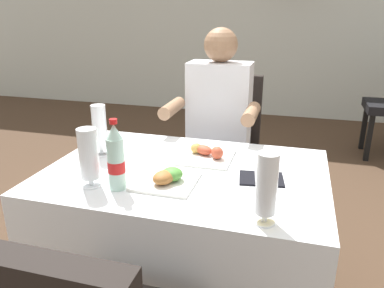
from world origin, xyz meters
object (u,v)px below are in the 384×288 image
object	(u,v)px
plate_near_camera	(167,178)
cola_bottle_primary	(116,159)
beer_glass_right	(266,187)
plate_far_diner	(206,154)
main_dining_table	(186,206)
beer_glass_left	(100,130)
beer_glass_middle	(89,158)
napkin_cutlery_set	(261,178)
chair_far_diner_seat	(222,145)
seated_diner_far	(217,126)

from	to	relation	value
plate_near_camera	cola_bottle_primary	distance (m)	0.21
beer_glass_right	plate_near_camera	bearing A→B (deg)	154.79
plate_far_diner	beer_glass_right	xyz separation A→B (m)	(0.31, -0.48, 0.10)
main_dining_table	beer_glass_left	bearing A→B (deg)	171.60
beer_glass_left	beer_glass_middle	world-z (taller)	beer_glass_left
plate_far_diner	napkin_cutlery_set	world-z (taller)	plate_far_diner
chair_far_diner_seat	plate_far_diner	xyz separation A→B (m)	(0.05, -0.64, 0.18)
chair_far_diner_seat	plate_far_diner	distance (m)	0.67
cola_bottle_primary	beer_glass_left	bearing A→B (deg)	127.81
plate_near_camera	beer_glass_right	bearing A→B (deg)	-25.21
beer_glass_left	napkin_cutlery_set	world-z (taller)	beer_glass_left
plate_near_camera	beer_glass_left	bearing A→B (deg)	152.21
seated_diner_far	napkin_cutlery_set	bearing A→B (deg)	-64.59
main_dining_table	seated_diner_far	world-z (taller)	seated_diner_far
plate_near_camera	beer_glass_middle	world-z (taller)	beer_glass_middle
cola_bottle_primary	chair_far_diner_seat	bearing A→B (deg)	79.36
beer_glass_middle	main_dining_table	bearing A→B (deg)	39.27
main_dining_table	plate_near_camera	world-z (taller)	plate_near_camera
main_dining_table	napkin_cutlery_set	world-z (taller)	napkin_cutlery_set
beer_glass_left	cola_bottle_primary	size ratio (longest dim) A/B	0.87
chair_far_diner_seat	beer_glass_right	distance (m)	1.21
plate_near_camera	main_dining_table	bearing A→B (deg)	78.55
plate_near_camera	plate_far_diner	xyz separation A→B (m)	(0.08, 0.30, -0.00)
main_dining_table	plate_far_diner	xyz separation A→B (m)	(0.05, 0.15, 0.19)
plate_far_diner	beer_glass_left	xyz separation A→B (m)	(-0.47, -0.09, 0.10)
napkin_cutlery_set	cola_bottle_primary	bearing A→B (deg)	-156.24
chair_far_diner_seat	napkin_cutlery_set	world-z (taller)	chair_far_diner_seat
plate_near_camera	beer_glass_right	distance (m)	0.44
plate_far_diner	beer_glass_middle	bearing A→B (deg)	-131.02
plate_far_diner	chair_far_diner_seat	bearing A→B (deg)	94.33
seated_diner_far	plate_far_diner	bearing A→B (deg)	-83.12
chair_far_diner_seat	main_dining_table	bearing A→B (deg)	-90.00
cola_bottle_primary	beer_glass_middle	bearing A→B (deg)	-173.83
chair_far_diner_seat	beer_glass_left	size ratio (longest dim) A/B	4.16
chair_far_diner_seat	cola_bottle_primary	distance (m)	1.08
main_dining_table	beer_glass_right	xyz separation A→B (m)	(0.35, -0.32, 0.29)
plate_near_camera	beer_glass_right	xyz separation A→B (m)	(0.38, -0.18, 0.10)
plate_near_camera	beer_glass_middle	bearing A→B (deg)	-159.77
cola_bottle_primary	plate_far_diner	bearing A→B (deg)	57.98
beer_glass_left	cola_bottle_primary	xyz separation A→B (m)	(0.23, -0.29, -0.00)
beer_glass_middle	cola_bottle_primary	bearing A→B (deg)	6.17
beer_glass_left	beer_glass_right	size ratio (longest dim) A/B	1.00
chair_far_diner_seat	beer_glass_right	xyz separation A→B (m)	(0.35, -1.12, 0.29)
plate_far_diner	cola_bottle_primary	distance (m)	0.47
seated_diner_far	plate_far_diner	distance (m)	0.53
chair_far_diner_seat	beer_glass_right	bearing A→B (deg)	-72.38
beer_glass_right	napkin_cutlery_set	xyz separation A→B (m)	(-0.04, 0.32, -0.12)
chair_far_diner_seat	beer_glass_middle	xyz separation A→B (m)	(-0.30, -1.04, 0.28)
plate_near_camera	beer_glass_left	world-z (taller)	beer_glass_left
plate_far_diner	cola_bottle_primary	world-z (taller)	cola_bottle_primary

